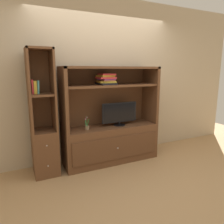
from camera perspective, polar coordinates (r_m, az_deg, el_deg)
ground_plane at (r=3.52m, az=2.53°, el=-15.27°), size 8.00×8.00×0.00m
painted_rear_wall at (r=3.83m, az=-2.59°, el=8.72°), size 6.00×0.10×2.80m
media_console at (r=3.67m, az=-0.38°, el=-5.51°), size 1.64×0.53×1.63m
tv_monitor at (r=3.61m, az=2.04°, el=-0.37°), size 0.65×0.20×0.40m
potted_plant at (r=3.41m, az=-6.81°, el=-4.00°), size 0.07×0.10×0.22m
magazine_stack at (r=3.47m, az=-1.62°, el=8.83°), size 0.30×0.33×0.18m
bookshelf_tall at (r=3.34m, az=-17.96°, el=-5.46°), size 0.36×0.44×1.88m
upright_book_row at (r=3.20m, az=-20.13°, el=6.33°), size 0.10×0.13×0.20m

